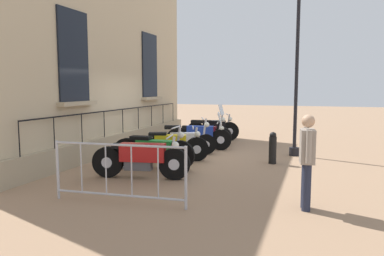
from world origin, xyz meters
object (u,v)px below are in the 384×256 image
motorcycle_black (213,129)px  bollard (273,148)px  motorcycle_maroon (205,133)px  motorcycle_yellow (169,145)px  motorcycle_blue (199,136)px  lamppost (297,50)px  crowd_barrier (119,171)px  motorcycle_red (141,158)px  motorcycle_white (183,141)px  pedestrian_standing (307,157)px  motorcycle_green (153,151)px

motorcycle_black → bollard: (2.58, -3.47, -0.03)m
motorcycle_maroon → motorcycle_yellow: bearing=-92.3°
motorcycle_maroon → motorcycle_blue: bearing=-84.2°
lamppost → crowd_barrier: (-2.56, -5.56, -2.47)m
crowd_barrier → motorcycle_red: bearing=104.4°
motorcycle_blue → motorcycle_white: bearing=-100.9°
motorcycle_yellow → motorcycle_white: bearing=88.5°
motorcycle_yellow → motorcycle_black: size_ratio=1.10×
motorcycle_yellow → lamppost: size_ratio=0.42×
motorcycle_yellow → motorcycle_white: motorcycle_white is taller
bollard → motorcycle_maroon: bearing=137.0°
lamppost → bollard: 2.98m
motorcycle_white → crowd_barrier: bearing=-83.3°
bollard → crowd_barrier: bearing=-116.4°
motorcycle_yellow → lamppost: (3.14, 1.91, 2.61)m
motorcycle_black → crowd_barrier: bearing=-86.4°
motorcycle_red → lamppost: (3.00, 3.86, 2.60)m
motorcycle_yellow → motorcycle_black: 4.04m
lamppost → bollard: bearing=-109.2°
motorcycle_red → motorcycle_blue: motorcycle_blue is taller
motorcycle_blue → lamppost: lamppost is taller
motorcycle_blue → motorcycle_maroon: size_ratio=1.09×
motorcycle_maroon → motorcycle_black: 1.09m
motorcycle_yellow → motorcycle_black: (0.09, 4.03, 0.02)m
motorcycle_yellow → lamppost: lamppost is taller
pedestrian_standing → motorcycle_red: bearing=164.3°
motorcycle_green → motorcycle_blue: bearing=85.1°
motorcycle_maroon → motorcycle_red: bearing=-89.7°
motorcycle_yellow → crowd_barrier: size_ratio=0.86×
motorcycle_white → motorcycle_maroon: (0.09, 1.91, 0.01)m
motorcycle_yellow → motorcycle_maroon: 2.95m
motorcycle_blue → motorcycle_black: size_ratio=1.10×
motorcycle_white → pedestrian_standing: bearing=-47.9°
motorcycle_yellow → lamppost: bearing=31.2°
motorcycle_green → motorcycle_white: 1.97m
motorcycle_green → bollard: size_ratio=2.56×
motorcycle_white → lamppost: bearing=15.6°
motorcycle_red → motorcycle_black: bearing=90.4°
motorcycle_green → motorcycle_yellow: bearing=87.5°
motorcycle_maroon → lamppost: lamppost is taller
motorcycle_black → crowd_barrier: crowd_barrier is taller
motorcycle_maroon → bollard: 3.49m
motorcycle_blue → bollard: size_ratio=2.49×
motorcycle_blue → lamppost: size_ratio=0.42×
motorcycle_black → lamppost: lamppost is taller
motorcycle_yellow → motorcycle_blue: bearing=83.9°
motorcycle_white → motorcycle_blue: size_ratio=0.91×
motorcycle_red → motorcycle_green: motorcycle_green is taller
motorcycle_green → motorcycle_black: bearing=88.5°
motorcycle_white → motorcycle_maroon: motorcycle_maroon is taller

